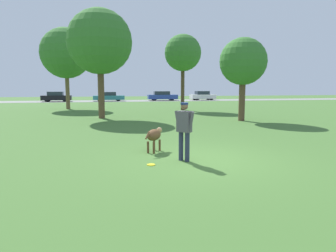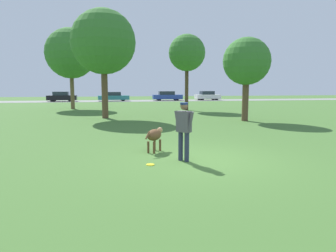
{
  "view_description": "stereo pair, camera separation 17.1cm",
  "coord_description": "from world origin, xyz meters",
  "views": [
    {
      "loc": [
        -2.62,
        -7.91,
        2.03
      ],
      "look_at": [
        -0.81,
        0.6,
        0.9
      ],
      "focal_mm": 32.0,
      "sensor_mm": 36.0,
      "label": 1
    },
    {
      "loc": [
        -2.45,
        -7.94,
        2.03
      ],
      "look_at": [
        -0.81,
        0.6,
        0.9
      ],
      "focal_mm": 32.0,
      "sensor_mm": 36.0,
      "label": 2
    }
  ],
  "objects": [
    {
      "name": "ground_plane",
      "position": [
        0.0,
        0.0,
        0.0
      ],
      "size": [
        120.0,
        120.0,
        0.0
      ],
      "primitive_type": "plane",
      "color": "#426B2D"
    },
    {
      "name": "tree_mid_center",
      "position": [
        -2.81,
        12.24,
        4.91
      ],
      "size": [
        4.16,
        4.16,
        7.01
      ],
      "color": "brown",
      "rests_on": "ground_plane"
    },
    {
      "name": "dog",
      "position": [
        -1.11,
        1.29,
        0.52
      ],
      "size": [
        0.71,
        0.97,
        0.73
      ],
      "rotation": [
        0.0,
        0.0,
        0.97
      ],
      "color": "brown",
      "rests_on": "ground_plane"
    },
    {
      "name": "tree_far_right",
      "position": [
        4.19,
        17.91,
        4.98
      ],
      "size": [
        3.19,
        3.19,
        6.61
      ],
      "color": "#4C3826",
      "rests_on": "ground_plane"
    },
    {
      "name": "frisbee",
      "position": [
        -1.47,
        -0.33,
        0.01
      ],
      "size": [
        0.23,
        0.23,
        0.02
      ],
      "color": "yellow",
      "rests_on": "ground_plane"
    },
    {
      "name": "parked_car_teal",
      "position": [
        -2.03,
        37.33,
        0.66
      ],
      "size": [
        4.59,
        2.01,
        1.34
      ],
      "rotation": [
        0.0,
        0.0,
        0.04
      ],
      "color": "teal",
      "rests_on": "ground_plane"
    },
    {
      "name": "parked_car_white",
      "position": [
        12.75,
        37.81,
        0.7
      ],
      "size": [
        3.96,
        1.79,
        1.43
      ],
      "rotation": [
        0.0,
        0.0,
        0.02
      ],
      "color": "white",
      "rests_on": "ground_plane"
    },
    {
      "name": "far_road_strip",
      "position": [
        0.0,
        37.45,
        0.01
      ],
      "size": [
        120.0,
        6.0,
        0.01
      ],
      "color": "gray",
      "rests_on": "ground_plane"
    },
    {
      "name": "tree_near_right",
      "position": [
        5.54,
        8.93,
        3.53
      ],
      "size": [
        2.81,
        2.81,
        4.97
      ],
      "color": "brown",
      "rests_on": "ground_plane"
    },
    {
      "name": "tree_far_left",
      "position": [
        -5.95,
        21.47,
        5.13
      ],
      "size": [
        4.62,
        4.62,
        7.45
      ],
      "color": "brown",
      "rests_on": "ground_plane"
    },
    {
      "name": "parked_car_black",
      "position": [
        -9.3,
        37.17,
        0.69
      ],
      "size": [
        4.04,
        1.71,
        1.41
      ],
      "rotation": [
        0.0,
        0.0,
        -0.0
      ],
      "color": "black",
      "rests_on": "ground_plane"
    },
    {
      "name": "person",
      "position": [
        -0.5,
        -0.05,
        0.95
      ],
      "size": [
        0.48,
        0.57,
        1.62
      ],
      "rotation": [
        0.0,
        0.0,
        -0.9
      ],
      "color": "#2D334C",
      "rests_on": "ground_plane"
    },
    {
      "name": "parked_car_blue",
      "position": [
        6.14,
        37.46,
        0.7
      ],
      "size": [
        4.57,
        1.88,
        1.42
      ],
      "rotation": [
        0.0,
        0.0,
        -0.03
      ],
      "color": "#284293",
      "rests_on": "ground_plane"
    }
  ]
}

